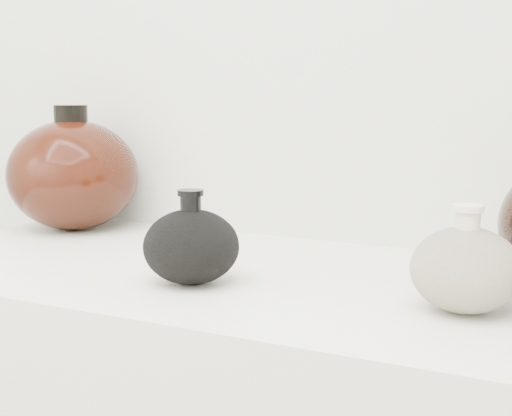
% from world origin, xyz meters
% --- Properties ---
extents(black_gourd_vase, '(0.13, 0.13, 0.12)m').
position_xyz_m(black_gourd_vase, '(-0.08, 0.86, 0.95)').
color(black_gourd_vase, black).
rests_on(black_gourd_vase, display_counter).
extents(cream_gourd_vase, '(0.14, 0.14, 0.12)m').
position_xyz_m(cream_gourd_vase, '(0.26, 0.89, 0.95)').
color(cream_gourd_vase, beige).
rests_on(cream_gourd_vase, display_counter).
extents(left_round_pot, '(0.29, 0.29, 0.23)m').
position_xyz_m(left_round_pot, '(-0.48, 1.09, 1.00)').
color(left_round_pot, black).
rests_on(left_round_pot, display_counter).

